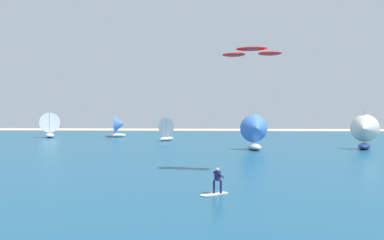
# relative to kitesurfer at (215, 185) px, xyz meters

# --- Properties ---
(ocean) EXTENTS (160.00, 90.00, 0.10)m
(ocean) POSITION_rel_kitesurfer_xyz_m (-2.28, 33.52, -0.65)
(ocean) COLOR navy
(ocean) RESTS_ON ground
(kitesurfer) EXTENTS (1.89, 1.64, 1.67)m
(kitesurfer) POSITION_rel_kitesurfer_xyz_m (0.00, 0.00, 0.00)
(kitesurfer) COLOR white
(kitesurfer) RESTS_ON ocean
(kite) EXTENTS (5.23, 2.55, 0.76)m
(kite) POSITION_rel_kitesurfer_xyz_m (3.14, 8.95, 9.61)
(kite) COLOR red
(sailboat_near_shore) EXTENTS (4.03, 4.68, 5.35)m
(sailboat_near_shore) POSITION_rel_kitesurfer_xyz_m (5.59, 28.05, 1.85)
(sailboat_near_shore) COLOR silver
(sailboat_near_shore) RESTS_ON ocean
(sailboat_mid_right) EXTENTS (3.62, 4.06, 4.54)m
(sailboat_mid_right) POSITION_rel_kitesurfer_xyz_m (-7.85, 44.38, 1.48)
(sailboat_mid_right) COLOR silver
(sailboat_mid_right) RESTS_ON ocean
(sailboat_far_right) EXTENTS (4.37, 4.92, 5.48)m
(sailboat_far_right) POSITION_rel_kitesurfer_xyz_m (-32.16, 51.29, 1.91)
(sailboat_far_right) COLOR white
(sailboat_far_right) RESTS_ON ocean
(sailboat_far_left) EXTENTS (4.20, 3.58, 4.86)m
(sailboat_far_left) POSITION_rel_kitesurfer_xyz_m (-18.71, 52.78, 1.62)
(sailboat_far_left) COLOR white
(sailboat_far_left) RESTS_ON ocean
(sailboat_leading) EXTENTS (4.23, 4.73, 5.32)m
(sailboat_leading) POSITION_rel_kitesurfer_xyz_m (20.39, 29.72, 1.83)
(sailboat_leading) COLOR navy
(sailboat_leading) RESTS_ON ocean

